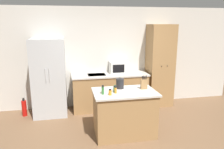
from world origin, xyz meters
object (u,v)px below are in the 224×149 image
object	(u,v)px
spice_bottle_short_red	(103,90)
spice_bottle_orange_cap	(116,90)
spice_bottle_green_herb	(110,92)
kettle	(120,83)
pantry_cabinet	(160,66)
fire_extinguisher	(24,108)
spice_bottle_tall_dark	(103,90)
microwave	(119,67)
spice_bottle_amber_oil	(115,88)
knife_block	(144,84)
spice_bottle_pale_salt	(115,89)
refrigerator	(49,77)

from	to	relation	value
spice_bottle_short_red	spice_bottle_orange_cap	bearing A→B (deg)	-16.18
spice_bottle_green_herb	kettle	size ratio (longest dim) A/B	0.51
pantry_cabinet	spice_bottle_orange_cap	distance (m)	2.18
spice_bottle_green_herb	fire_extinguisher	xyz separation A→B (m)	(-1.82, 1.50, -0.76)
spice_bottle_tall_dark	microwave	bearing A→B (deg)	67.01
microwave	spice_bottle_short_red	world-z (taller)	microwave
spice_bottle_green_herb	fire_extinguisher	size ratio (longest dim) A/B	0.26
spice_bottle_amber_oil	spice_bottle_orange_cap	xyz separation A→B (m)	(-0.02, -0.17, 0.01)
microwave	spice_bottle_orange_cap	xyz separation A→B (m)	(-0.45, -1.61, -0.10)
knife_block	spice_bottle_pale_salt	xyz separation A→B (m)	(-0.61, -0.08, -0.05)
spice_bottle_short_red	fire_extinguisher	distance (m)	2.31
pantry_cabinet	spice_bottle_short_red	size ratio (longest dim) A/B	15.57
spice_bottle_amber_oil	kettle	size ratio (longest dim) A/B	0.48
refrigerator	knife_block	size ratio (longest dim) A/B	6.60
spice_bottle_short_red	spice_bottle_pale_salt	world-z (taller)	spice_bottle_short_red
spice_bottle_pale_salt	kettle	world-z (taller)	kettle
pantry_cabinet	spice_bottle_amber_oil	distance (m)	2.05
pantry_cabinet	spice_bottle_pale_salt	xyz separation A→B (m)	(-1.54, -1.46, -0.12)
fire_extinguisher	spice_bottle_tall_dark	bearing A→B (deg)	-40.20
spice_bottle_green_herb	spice_bottle_amber_oil	bearing A→B (deg)	60.47
spice_bottle_orange_cap	refrigerator	bearing A→B (deg)	132.45
fire_extinguisher	spice_bottle_pale_salt	bearing A→B (deg)	-34.61
microwave	spice_bottle_green_herb	bearing A→B (deg)	-108.48
spice_bottle_amber_oil	spice_bottle_green_herb	xyz separation A→B (m)	(-0.14, -0.25, 0.00)
spice_bottle_orange_cap	kettle	xyz separation A→B (m)	(0.15, 0.29, 0.04)
kettle	knife_block	bearing A→B (deg)	-17.01
spice_bottle_tall_dark	refrigerator	bearing A→B (deg)	126.30
knife_block	spice_bottle_green_herb	xyz separation A→B (m)	(-0.73, -0.24, -0.05)
spice_bottle_amber_oil	microwave	bearing A→B (deg)	73.64
microwave	spice_bottle_amber_oil	world-z (taller)	microwave
refrigerator	fire_extinguisher	distance (m)	0.96
pantry_cabinet	kettle	bearing A→B (deg)	-138.22
spice_bottle_tall_dark	spice_bottle_pale_salt	bearing A→B (deg)	20.32
microwave	fire_extinguisher	world-z (taller)	microwave
spice_bottle_orange_cap	pantry_cabinet	bearing A→B (deg)	44.89
microwave	spice_bottle_tall_dark	size ratio (longest dim) A/B	2.82
refrigerator	spice_bottle_green_herb	xyz separation A→B (m)	(1.19, -1.53, 0.03)
pantry_cabinet	kettle	size ratio (longest dim) A/B	9.45
spice_bottle_tall_dark	spice_bottle_amber_oil	size ratio (longest dim) A/B	1.63
spice_bottle_tall_dark	spice_bottle_green_herb	size ratio (longest dim) A/B	1.53
spice_bottle_green_herb	spice_bottle_orange_cap	size ratio (longest dim) A/B	0.86
refrigerator	knife_block	xyz separation A→B (m)	(1.93, -1.28, 0.09)
pantry_cabinet	fire_extinguisher	size ratio (longest dim) A/B	4.83
spice_bottle_tall_dark	spice_bottle_amber_oil	xyz separation A→B (m)	(0.27, 0.19, -0.03)
knife_block	spice_bottle_pale_salt	world-z (taller)	knife_block
fire_extinguisher	pantry_cabinet	bearing A→B (deg)	1.93
spice_bottle_tall_dark	spice_bottle_pale_salt	world-z (taller)	spice_bottle_tall_dark
kettle	fire_extinguisher	world-z (taller)	kettle
kettle	microwave	bearing A→B (deg)	77.48
kettle	spice_bottle_amber_oil	bearing A→B (deg)	-135.85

